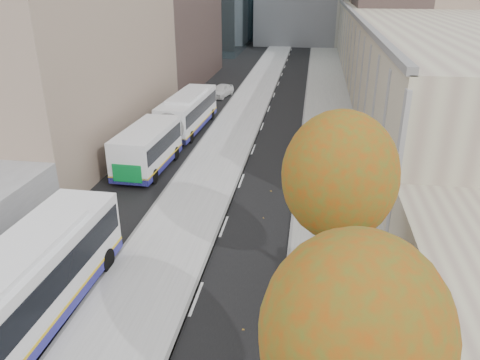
# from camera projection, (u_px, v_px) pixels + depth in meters

# --- Properties ---
(bus_platform) EXTENTS (4.25, 150.00, 0.15)m
(bus_platform) POSITION_uv_depth(u_px,v_px,m) (235.00, 128.00, 39.86)
(bus_platform) COLOR #A5A5A5
(bus_platform) RESTS_ON ground
(sidewalk) EXTENTS (4.75, 150.00, 0.08)m
(sidewalk) POSITION_uv_depth(u_px,v_px,m) (330.00, 132.00, 38.75)
(sidewalk) COLOR gray
(sidewalk) RESTS_ON ground
(building_tan) EXTENTS (18.00, 92.00, 8.00)m
(building_tan) POSITION_uv_depth(u_px,v_px,m) (414.00, 42.00, 61.89)
(building_tan) COLOR gray
(building_tan) RESTS_ON ground
(bus_shelter) EXTENTS (1.90, 4.40, 2.53)m
(bus_shelter) POSITION_uv_depth(u_px,v_px,m) (397.00, 286.00, 15.87)
(bus_shelter) COLOR #383A3F
(bus_shelter) RESTS_ON sidewalk
(tree_b) EXTENTS (4.00, 4.00, 6.97)m
(tree_b) POSITION_uv_depth(u_px,v_px,m) (354.00, 335.00, 9.63)
(tree_b) COLOR black
(tree_b) RESTS_ON sidewalk
(tree_c) EXTENTS (4.20, 4.20, 7.28)m
(tree_c) POSITION_uv_depth(u_px,v_px,m) (340.00, 176.00, 16.80)
(tree_c) COLOR black
(tree_c) RESTS_ON sidewalk
(bus_far) EXTENTS (3.19, 17.41, 2.89)m
(bus_far) POSITION_uv_depth(u_px,v_px,m) (173.00, 125.00, 35.47)
(bus_far) COLOR white
(bus_far) RESTS_ON ground
(distant_car) EXTENTS (2.44, 4.22, 1.35)m
(distant_car) POSITION_uv_depth(u_px,v_px,m) (221.00, 91.00, 50.32)
(distant_car) COLOR silver
(distant_car) RESTS_ON ground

